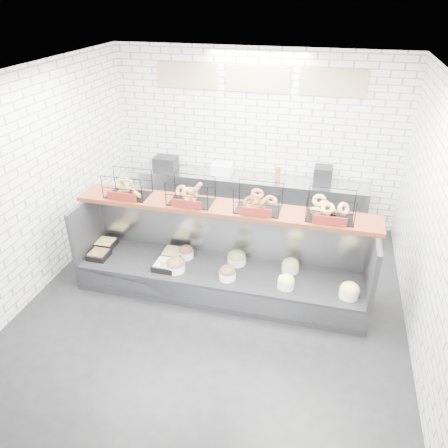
# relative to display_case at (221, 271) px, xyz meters

# --- Properties ---
(ground) EXTENTS (5.50, 5.50, 0.00)m
(ground) POSITION_rel_display_case_xyz_m (0.00, -0.34, -0.33)
(ground) COLOR black
(ground) RESTS_ON ground
(room_shell) EXTENTS (5.02, 5.51, 3.01)m
(room_shell) POSITION_rel_display_case_xyz_m (0.00, 0.26, 1.73)
(room_shell) COLOR white
(room_shell) RESTS_ON ground
(display_case) EXTENTS (4.00, 0.90, 1.20)m
(display_case) POSITION_rel_display_case_xyz_m (0.00, 0.00, 0.00)
(display_case) COLOR black
(display_case) RESTS_ON ground
(bagel_shelf) EXTENTS (4.10, 0.50, 0.40)m
(bagel_shelf) POSITION_rel_display_case_xyz_m (-0.00, 0.18, 1.05)
(bagel_shelf) COLOR #4E1F10
(bagel_shelf) RESTS_ON display_case
(prep_counter) EXTENTS (4.00, 0.60, 1.20)m
(prep_counter) POSITION_rel_display_case_xyz_m (-0.01, 2.09, 0.14)
(prep_counter) COLOR #93969B
(prep_counter) RESTS_ON ground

